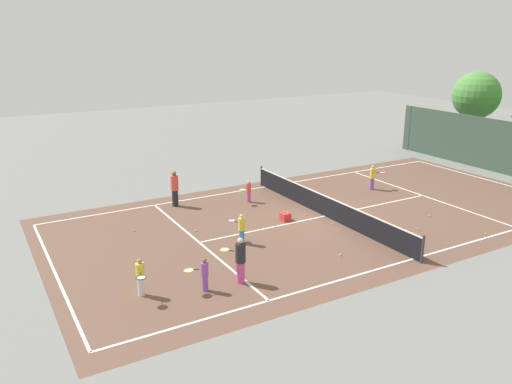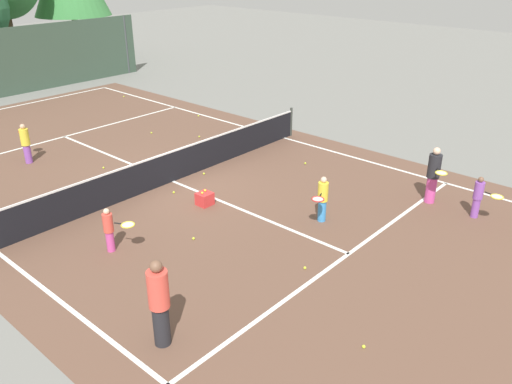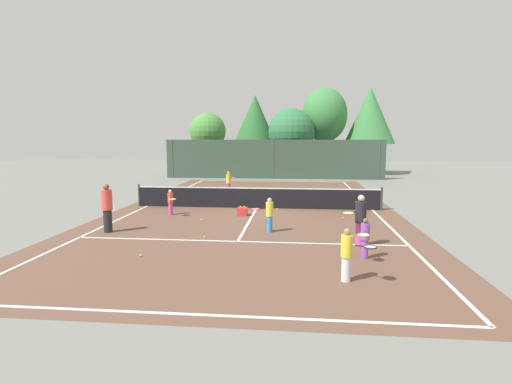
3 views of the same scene
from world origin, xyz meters
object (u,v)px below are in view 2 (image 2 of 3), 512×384
object	(u,v)px
player_1	(159,302)
player_4	(433,175)
player_6	(110,229)
tennis_ball_0	(104,168)
tennis_ball_3	(305,163)
tennis_ball_7	(305,268)
tennis_ball_9	(212,152)
player_5	(479,197)
player_0	(26,143)
ball_crate	(205,199)
tennis_ball_5	(124,96)
player_2	(322,199)
tennis_ball_4	(204,174)
tennis_ball_2	(174,192)
tennis_ball_10	(199,137)
tennis_ball_1	(151,133)
tennis_ball_11	(194,238)
tennis_ball_6	(364,347)
tennis_ball_8	(198,116)

from	to	relation	value
player_1	player_4	distance (m)	8.87
player_6	tennis_ball_0	size ratio (longest dim) A/B	17.02
tennis_ball_3	tennis_ball_7	world-z (taller)	same
tennis_ball_9	player_5	bearing A→B (deg)	-81.56
player_0	tennis_ball_7	distance (m)	10.93
ball_crate	tennis_ball_7	xyz separation A→B (m)	(-0.76, -4.08, -0.15)
player_0	tennis_ball_0	size ratio (longest dim) A/B	20.60
tennis_ball_7	ball_crate	bearing A→B (deg)	79.49
player_6	tennis_ball_5	xyz separation A→B (m)	(8.67, 11.75, -0.56)
player_2	tennis_ball_3	bearing A→B (deg)	42.73
player_0	tennis_ball_4	world-z (taller)	player_0
tennis_ball_2	tennis_ball_10	distance (m)	5.06
player_1	tennis_ball_1	size ratio (longest dim) A/B	26.84
player_4	tennis_ball_9	xyz separation A→B (m)	(-1.37, 7.47, -0.82)
ball_crate	player_2	bearing A→B (deg)	-65.54
tennis_ball_2	tennis_ball_11	world-z (taller)	same
tennis_ball_9	player_6	bearing A→B (deg)	-154.22
tennis_ball_3	ball_crate	bearing A→B (deg)	176.21
tennis_ball_6	tennis_ball_11	xyz separation A→B (m)	(0.57, 5.19, 0.00)
player_0	tennis_ball_4	bearing A→B (deg)	-58.28
tennis_ball_0	tennis_ball_8	xyz separation A→B (m)	(6.08, 2.03, 0.00)
player_2	tennis_ball_5	bearing A→B (deg)	74.26
player_1	tennis_ball_4	xyz separation A→B (m)	(5.90, 5.20, -0.87)
player_1	tennis_ball_9	bearing A→B (deg)	40.77
tennis_ball_3	tennis_ball_11	xyz separation A→B (m)	(-5.87, -0.94, 0.00)
player_4	tennis_ball_9	world-z (taller)	player_4
ball_crate	tennis_ball_10	bearing A→B (deg)	48.86
tennis_ball_0	tennis_ball_7	distance (m)	8.52
player_0	tennis_ball_7	xyz separation A→B (m)	(0.98, -10.86, -0.67)
player_5	tennis_ball_4	bearing A→B (deg)	110.52
tennis_ball_7	player_1	bearing A→B (deg)	172.60
player_5	tennis_ball_3	bearing A→B (deg)	89.67
tennis_ball_5	tennis_ball_4	bearing A→B (deg)	-111.98
tennis_ball_1	tennis_ball_3	world-z (taller)	same
tennis_ball_6	tennis_ball_10	distance (m)	12.35
tennis_ball_7	tennis_ball_9	world-z (taller)	same
player_1	tennis_ball_2	bearing A→B (deg)	48.09
tennis_ball_6	tennis_ball_10	size ratio (longest dim) A/B	1.00
tennis_ball_1	tennis_ball_5	xyz separation A→B (m)	(2.58, 5.45, 0.00)
player_6	player_5	bearing A→B (deg)	-37.87
ball_crate	tennis_ball_1	distance (m)	6.78
player_0	ball_crate	size ratio (longest dim) A/B	3.19
player_5	tennis_ball_9	distance (m)	8.91
tennis_ball_0	tennis_ball_9	world-z (taller)	same
tennis_ball_11	player_2	bearing A→B (deg)	-31.65
player_2	tennis_ball_6	distance (m)	4.91
tennis_ball_7	tennis_ball_8	xyz separation A→B (m)	(6.45, 10.54, 0.00)
tennis_ball_6	player_4	bearing A→B (deg)	15.19
tennis_ball_0	tennis_ball_9	xyz separation A→B (m)	(3.38, -1.62, 0.00)
tennis_ball_8	player_5	bearing A→B (deg)	-96.38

